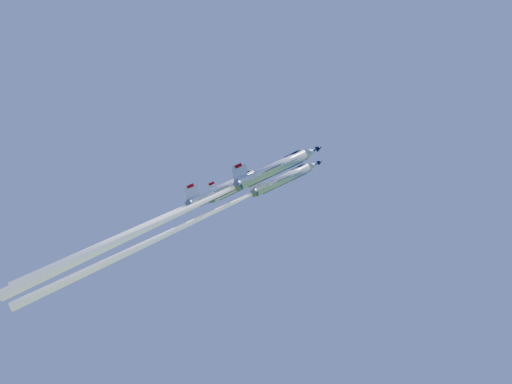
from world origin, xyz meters
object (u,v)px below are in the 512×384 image
Objects in this scene: jet_left at (157,224)px; jet_right at (180,213)px; jet_slot at (155,221)px; jet_lead at (184,226)px.

jet_left is 15.02m from jet_right.
jet_right is 1.20× the size of jet_slot.
jet_lead is 1.13× the size of jet_left.
jet_left is 8.35m from jet_slot.
jet_slot is at bearing -73.87° from jet_lead.
jet_left is at bearing 177.76° from jet_slot.
jet_right is (4.53, -6.29, 1.06)m from jet_lead.
jet_lead reaches higher than jet_left.
jet_lead is 7.82m from jet_right.
jet_lead is 8.37m from jet_left.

